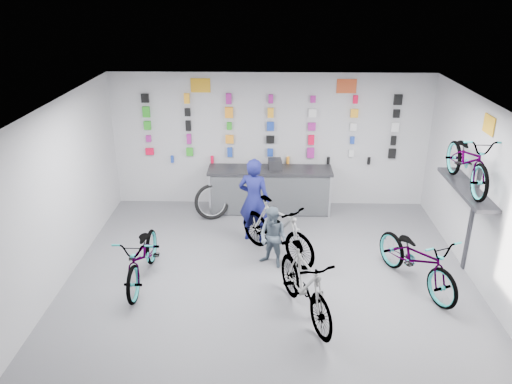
{
  "coord_description": "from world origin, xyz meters",
  "views": [
    {
      "loc": [
        -0.03,
        -6.64,
        4.75
      ],
      "look_at": [
        -0.25,
        1.4,
        1.36
      ],
      "focal_mm": 35.0,
      "sensor_mm": 36.0,
      "label": 1
    }
  ],
  "objects_px": {
    "bike_left": "(143,256)",
    "bike_center": "(305,284)",
    "clerk": "(254,200)",
    "counter": "(270,191)",
    "bike_service": "(277,230)",
    "customer": "(273,237)",
    "bike_right": "(417,258)"
  },
  "relations": [
    {
      "from": "bike_left",
      "to": "counter",
      "type": "bearing_deg",
      "value": 54.01
    },
    {
      "from": "bike_left",
      "to": "bike_center",
      "type": "height_order",
      "value": "bike_center"
    },
    {
      "from": "bike_left",
      "to": "bike_center",
      "type": "relative_size",
      "value": 1.0
    },
    {
      "from": "bike_service",
      "to": "customer",
      "type": "bearing_deg",
      "value": -147.41
    },
    {
      "from": "clerk",
      "to": "bike_left",
      "type": "bearing_deg",
      "value": 56.45
    },
    {
      "from": "bike_service",
      "to": "customer",
      "type": "distance_m",
      "value": 0.32
    },
    {
      "from": "bike_left",
      "to": "bike_right",
      "type": "xyz_separation_m",
      "value": [
        4.6,
        -0.01,
        0.03
      ]
    },
    {
      "from": "counter",
      "to": "clerk",
      "type": "relative_size",
      "value": 1.59
    },
    {
      "from": "clerk",
      "to": "bike_right",
      "type": "bearing_deg",
      "value": 166.68
    },
    {
      "from": "bike_right",
      "to": "customer",
      "type": "height_order",
      "value": "customer"
    },
    {
      "from": "counter",
      "to": "bike_right",
      "type": "height_order",
      "value": "bike_right"
    },
    {
      "from": "counter",
      "to": "bike_service",
      "type": "bearing_deg",
      "value": -86.18
    },
    {
      "from": "counter",
      "to": "customer",
      "type": "xyz_separation_m",
      "value": [
        0.06,
        -2.34,
        0.08
      ]
    },
    {
      "from": "bike_left",
      "to": "bike_center",
      "type": "xyz_separation_m",
      "value": [
        2.68,
        -0.9,
        0.07
      ]
    },
    {
      "from": "clerk",
      "to": "customer",
      "type": "bearing_deg",
      "value": 126.56
    },
    {
      "from": "bike_right",
      "to": "bike_service",
      "type": "distance_m",
      "value": 2.48
    },
    {
      "from": "counter",
      "to": "customer",
      "type": "height_order",
      "value": "customer"
    },
    {
      "from": "bike_center",
      "to": "customer",
      "type": "distance_m",
      "value": 1.54
    },
    {
      "from": "bike_left",
      "to": "bike_center",
      "type": "distance_m",
      "value": 2.82
    },
    {
      "from": "counter",
      "to": "bike_left",
      "type": "bearing_deg",
      "value": -126.43
    },
    {
      "from": "clerk",
      "to": "bike_service",
      "type": "bearing_deg",
      "value": 139.36
    },
    {
      "from": "bike_service",
      "to": "customer",
      "type": "height_order",
      "value": "customer"
    },
    {
      "from": "bike_center",
      "to": "bike_service",
      "type": "distance_m",
      "value": 1.82
    },
    {
      "from": "bike_right",
      "to": "clerk",
      "type": "height_order",
      "value": "clerk"
    },
    {
      "from": "clerk",
      "to": "bike_center",
      "type": "bearing_deg",
      "value": 125.16
    },
    {
      "from": "bike_service",
      "to": "clerk",
      "type": "distance_m",
      "value": 0.86
    },
    {
      "from": "bike_left",
      "to": "customer",
      "type": "distance_m",
      "value": 2.27
    },
    {
      "from": "bike_left",
      "to": "bike_center",
      "type": "bearing_deg",
      "value": -18.06
    },
    {
      "from": "bike_left",
      "to": "bike_right",
      "type": "height_order",
      "value": "bike_right"
    },
    {
      "from": "bike_center",
      "to": "bike_right",
      "type": "distance_m",
      "value": 2.11
    },
    {
      "from": "bike_right",
      "to": "bike_service",
      "type": "bearing_deg",
      "value": 135.23
    },
    {
      "from": "counter",
      "to": "bike_left",
      "type": "height_order",
      "value": "counter"
    }
  ]
}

